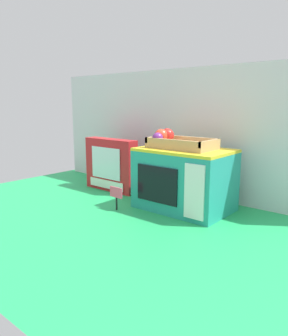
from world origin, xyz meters
name	(u,v)px	position (x,y,z in m)	size (l,w,h in m)	color
ground_plane	(146,201)	(0.00, 0.00, 0.00)	(1.70, 1.70, 0.00)	#219E54
display_back_panel	(175,132)	(0.00, 0.23, 0.31)	(1.61, 0.03, 0.62)	silver
toy_microwave	(184,179)	(0.20, 0.02, 0.13)	(0.38, 0.27, 0.26)	teal
food_groups_crate	(176,142)	(0.16, 0.01, 0.29)	(0.27, 0.16, 0.08)	tan
cookie_set_box	(111,165)	(-0.27, 0.04, 0.13)	(0.32, 0.07, 0.27)	red
price_sign	(116,195)	(-0.01, -0.18, 0.07)	(0.07, 0.01, 0.10)	black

